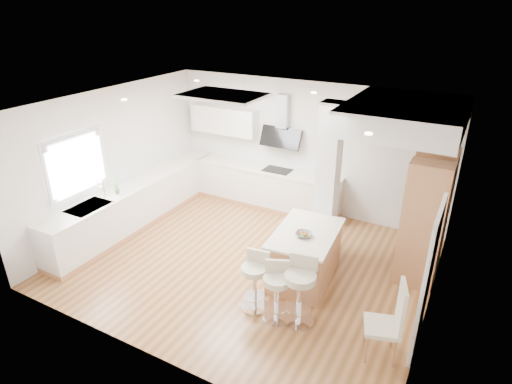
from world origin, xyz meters
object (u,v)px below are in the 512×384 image
Objects in this scene: peninsula at (305,255)px; bar_stool_a at (255,278)px; bar_stool_c at (300,287)px; bar_stool_b at (277,289)px; dining_chair at (391,319)px.

peninsula is 1.11m from bar_stool_a.
peninsula is 1.63× the size of bar_stool_a.
peninsula is 1.45× the size of bar_stool_c.
bar_stool_b is at bearing -171.15° from bar_stool_c.
bar_stool_b is at bearing 163.81° from dining_chair.
peninsula is 1.08m from bar_stool_c.
dining_chair is (1.62, -1.09, 0.16)m from peninsula.
bar_stool_c is (0.71, 0.03, 0.06)m from bar_stool_a.
dining_chair is at bearing -11.80° from bar_stool_c.
dining_chair reaches higher than bar_stool_c.
peninsula is at bearing 128.77° from dining_chair.
bar_stool_a is (-0.36, -1.05, 0.08)m from peninsula.
bar_stool_a reaches higher than bar_stool_b.
bar_stool_a is 0.71m from bar_stool_c.
bar_stool_a is at bearing 146.38° from bar_stool_b.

